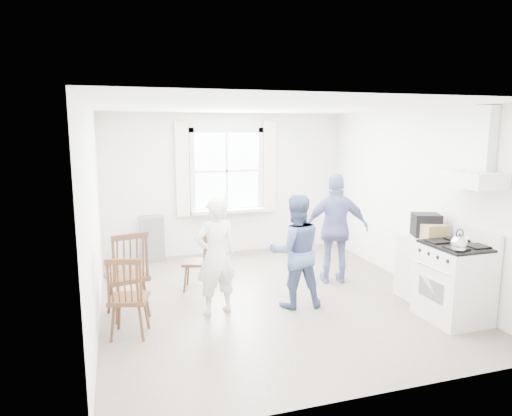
{
  "coord_description": "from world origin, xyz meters",
  "views": [
    {
      "loc": [
        -1.98,
        -5.71,
        2.33
      ],
      "look_at": [
        -0.14,
        0.2,
        1.24
      ],
      "focal_mm": 32.0,
      "sensor_mm": 36.0,
      "label": 1
    }
  ],
  "objects_px": {
    "gas_stove": "(454,282)",
    "person_right": "(336,229)",
    "windsor_chair_c": "(202,254)",
    "person_mid": "(295,251)",
    "person_left": "(216,256)",
    "stereo_stack": "(426,225)",
    "windsor_chair_a": "(129,266)",
    "windsor_chair_b": "(126,289)",
    "low_cabinet": "(422,267)"
  },
  "relations": [
    {
      "from": "person_right",
      "to": "windsor_chair_c",
      "type": "bearing_deg",
      "value": 7.32
    },
    {
      "from": "windsor_chair_a",
      "to": "person_mid",
      "type": "distance_m",
      "value": 2.1
    },
    {
      "from": "windsor_chair_c",
      "to": "person_mid",
      "type": "relative_size",
      "value": 0.59
    },
    {
      "from": "gas_stove",
      "to": "low_cabinet",
      "type": "distance_m",
      "value": 0.7
    },
    {
      "from": "person_right",
      "to": "low_cabinet",
      "type": "bearing_deg",
      "value": 145.33
    },
    {
      "from": "windsor_chair_a",
      "to": "person_mid",
      "type": "height_order",
      "value": "person_mid"
    },
    {
      "from": "windsor_chair_b",
      "to": "person_left",
      "type": "relative_size",
      "value": 0.64
    },
    {
      "from": "person_mid",
      "to": "windsor_chair_b",
      "type": "bearing_deg",
      "value": 16.15
    },
    {
      "from": "windsor_chair_c",
      "to": "person_mid",
      "type": "distance_m",
      "value": 1.47
    },
    {
      "from": "windsor_chair_c",
      "to": "person_right",
      "type": "bearing_deg",
      "value": -8.55
    },
    {
      "from": "person_right",
      "to": "gas_stove",
      "type": "bearing_deg",
      "value": 129.64
    },
    {
      "from": "gas_stove",
      "to": "windsor_chair_c",
      "type": "xyz_separation_m",
      "value": [
        -2.74,
        1.99,
        0.05
      ]
    },
    {
      "from": "stereo_stack",
      "to": "person_left",
      "type": "height_order",
      "value": "person_left"
    },
    {
      "from": "person_right",
      "to": "windsor_chair_a",
      "type": "bearing_deg",
      "value": 24.99
    },
    {
      "from": "low_cabinet",
      "to": "windsor_chair_b",
      "type": "relative_size",
      "value": 0.94
    },
    {
      "from": "windsor_chair_a",
      "to": "person_right",
      "type": "bearing_deg",
      "value": 9.12
    },
    {
      "from": "windsor_chair_a",
      "to": "windsor_chair_c",
      "type": "height_order",
      "value": "windsor_chair_a"
    },
    {
      "from": "windsor_chair_b",
      "to": "person_left",
      "type": "xyz_separation_m",
      "value": [
        1.1,
        0.43,
        0.17
      ]
    },
    {
      "from": "windsor_chair_a",
      "to": "person_mid",
      "type": "bearing_deg",
      "value": -6.02
    },
    {
      "from": "windsor_chair_b",
      "to": "windsor_chair_a",
      "type": "bearing_deg",
      "value": 84.45
    },
    {
      "from": "person_left",
      "to": "stereo_stack",
      "type": "bearing_deg",
      "value": 158.83
    },
    {
      "from": "stereo_stack",
      "to": "gas_stove",
      "type": "bearing_deg",
      "value": -95.01
    },
    {
      "from": "gas_stove",
      "to": "person_mid",
      "type": "relative_size",
      "value": 0.75
    },
    {
      "from": "stereo_stack",
      "to": "windsor_chair_a",
      "type": "distance_m",
      "value": 3.89
    },
    {
      "from": "gas_stove",
      "to": "person_left",
      "type": "bearing_deg",
      "value": 159.06
    },
    {
      "from": "gas_stove",
      "to": "person_mid",
      "type": "xyz_separation_m",
      "value": [
        -1.69,
        0.98,
        0.26
      ]
    },
    {
      "from": "windsor_chair_a",
      "to": "windsor_chair_b",
      "type": "relative_size",
      "value": 1.15
    },
    {
      "from": "windsor_chair_a",
      "to": "person_left",
      "type": "bearing_deg",
      "value": -8.35
    },
    {
      "from": "low_cabinet",
      "to": "person_left",
      "type": "bearing_deg",
      "value": 172.95
    },
    {
      "from": "low_cabinet",
      "to": "person_mid",
      "type": "bearing_deg",
      "value": 170.96
    },
    {
      "from": "low_cabinet",
      "to": "windsor_chair_b",
      "type": "bearing_deg",
      "value": -178.81
    },
    {
      "from": "windsor_chair_c",
      "to": "person_mid",
      "type": "bearing_deg",
      "value": -43.78
    },
    {
      "from": "gas_stove",
      "to": "windsor_chair_b",
      "type": "relative_size",
      "value": 1.17
    },
    {
      "from": "stereo_stack",
      "to": "windsor_chair_c",
      "type": "distance_m",
      "value": 3.14
    },
    {
      "from": "gas_stove",
      "to": "person_left",
      "type": "height_order",
      "value": "person_left"
    },
    {
      "from": "windsor_chair_a",
      "to": "windsor_chair_c",
      "type": "bearing_deg",
      "value": 37.21
    },
    {
      "from": "stereo_stack",
      "to": "windsor_chair_a",
      "type": "bearing_deg",
      "value": 171.96
    },
    {
      "from": "stereo_stack",
      "to": "person_left",
      "type": "relative_size",
      "value": 0.28
    },
    {
      "from": "gas_stove",
      "to": "low_cabinet",
      "type": "xyz_separation_m",
      "value": [
        0.07,
        0.7,
        -0.03
      ]
    },
    {
      "from": "person_left",
      "to": "person_mid",
      "type": "distance_m",
      "value": 1.05
    },
    {
      "from": "gas_stove",
      "to": "person_right",
      "type": "distance_m",
      "value": 1.88
    },
    {
      "from": "person_right",
      "to": "person_mid",
      "type": "bearing_deg",
      "value": 52.63
    },
    {
      "from": "stereo_stack",
      "to": "person_left",
      "type": "xyz_separation_m",
      "value": [
        -2.79,
        0.39,
        -0.3
      ]
    },
    {
      "from": "person_left",
      "to": "gas_stove",
      "type": "bearing_deg",
      "value": 145.81
    },
    {
      "from": "stereo_stack",
      "to": "person_mid",
      "type": "relative_size",
      "value": 0.29
    },
    {
      "from": "stereo_stack",
      "to": "person_mid",
      "type": "xyz_separation_m",
      "value": [
        -1.75,
        0.32,
        -0.3
      ]
    },
    {
      "from": "person_left",
      "to": "windsor_chair_c",
      "type": "bearing_deg",
      "value": -102.88
    },
    {
      "from": "windsor_chair_b",
      "to": "windsor_chair_c",
      "type": "height_order",
      "value": "windsor_chair_b"
    },
    {
      "from": "low_cabinet",
      "to": "person_mid",
      "type": "relative_size",
      "value": 0.6
    },
    {
      "from": "low_cabinet",
      "to": "windsor_chair_b",
      "type": "height_order",
      "value": "windsor_chair_b"
    }
  ]
}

